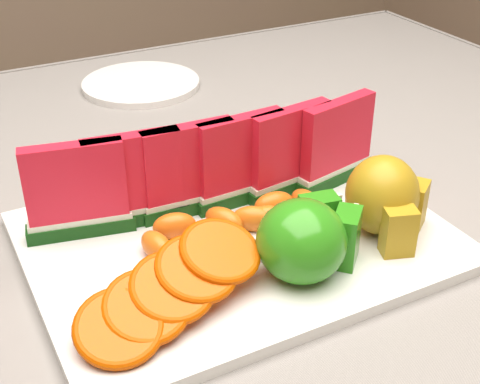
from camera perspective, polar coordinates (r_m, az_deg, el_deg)
table at (r=0.78m, az=-9.70°, el=-8.81°), size 1.40×0.90×0.75m
tablecloth at (r=0.74m, az=-10.12°, el=-5.05°), size 1.53×1.03×0.20m
platter at (r=0.66m, az=-0.20°, el=-4.08°), size 0.40×0.30×0.01m
apple_cluster at (r=0.60m, az=5.74°, el=-4.02°), size 0.12×0.10×0.08m
pear_cluster at (r=0.66m, az=12.28°, el=-0.48°), size 0.09×0.09×0.08m
side_plate at (r=1.05m, az=-8.45°, el=9.12°), size 0.24×0.24×0.01m
watermelon_row at (r=0.68m, az=-2.12°, el=2.12°), size 0.39×0.07×0.10m
orange_fan_front at (r=0.56m, az=-5.81°, el=-8.07°), size 0.19×0.12×0.05m
orange_fan_back at (r=0.76m, az=-2.14°, el=3.24°), size 0.38×0.10×0.05m
tangerine_segments at (r=0.66m, az=-0.44°, el=-2.52°), size 0.19×0.07×0.03m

